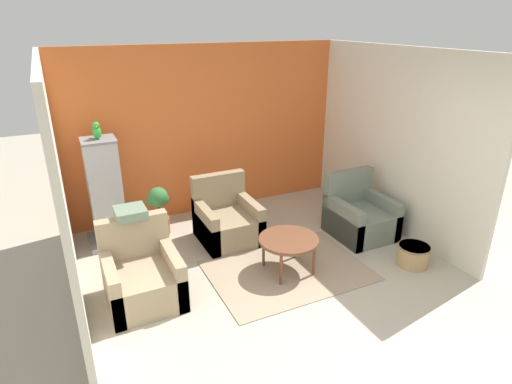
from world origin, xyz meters
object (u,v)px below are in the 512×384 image
object	(u,v)px
armchair_left	(142,277)
coffee_table	(289,241)
armchair_middle	(227,221)
potted_plant	(159,208)
parrot	(97,131)
armchair_right	(359,217)
birdcage	(106,195)
wicker_basket	(413,255)

from	to	relation	value
armchair_left	coffee_table	bearing A→B (deg)	-6.85
coffee_table	armchair_left	xyz separation A→B (m)	(-1.72, 0.21, -0.14)
armchair_middle	potted_plant	xyz separation A→B (m)	(-0.81, 0.56, 0.13)
armchair_left	potted_plant	xyz separation A→B (m)	(0.55, 1.46, 0.13)
potted_plant	parrot	bearing A→B (deg)	174.06
armchair_left	armchair_right	world-z (taller)	same
armchair_middle	birdcage	world-z (taller)	birdcage
coffee_table	parrot	world-z (taller)	parrot
potted_plant	birdcage	bearing A→B (deg)	174.22
coffee_table	birdcage	distance (m)	2.55
coffee_table	armchair_middle	xyz separation A→B (m)	(-0.36, 1.10, -0.14)
armchair_right	wicker_basket	world-z (taller)	armchair_right
birdcage	armchair_middle	bearing A→B (deg)	-23.04
armchair_right	potted_plant	bearing A→B (deg)	154.09
armchair_left	birdcage	distance (m)	1.59
coffee_table	birdcage	bearing A→B (deg)	136.81
birdcage	parrot	size ratio (longest dim) A/B	6.44
armchair_middle	parrot	xyz separation A→B (m)	(-1.49, 0.63, 1.31)
parrot	armchair_right	bearing A→B (deg)	-22.11
birdcage	wicker_basket	size ratio (longest dim) A/B	3.72
armchair_right	potted_plant	distance (m)	2.86
coffee_table	armchair_right	size ratio (longest dim) A/B	0.82
armchair_right	potted_plant	size ratio (longest dim) A/B	1.24
birdcage	parrot	xyz separation A→B (m)	(0.00, 0.00, 0.87)
armchair_left	armchair_right	size ratio (longest dim) A/B	1.00
armchair_right	potted_plant	xyz separation A→B (m)	(-2.57, 1.25, 0.13)
armchair_left	parrot	bearing A→B (deg)	94.64
wicker_basket	armchair_right	bearing A→B (deg)	95.38
wicker_basket	armchair_middle	bearing A→B (deg)	138.12
coffee_table	wicker_basket	world-z (taller)	coffee_table
parrot	coffee_table	bearing A→B (deg)	-43.22
armchair_right	parrot	size ratio (longest dim) A/B	3.85
parrot	potted_plant	xyz separation A→B (m)	(0.68, -0.07, -1.18)
armchair_left	potted_plant	bearing A→B (deg)	69.25
armchair_left	birdcage	size ratio (longest dim) A/B	0.60
birdcage	parrot	bearing A→B (deg)	90.00
armchair_middle	parrot	bearing A→B (deg)	156.90
armchair_middle	coffee_table	bearing A→B (deg)	-71.85
parrot	wicker_basket	distance (m)	4.30
coffee_table	potted_plant	distance (m)	2.04
coffee_table	birdcage	xyz separation A→B (m)	(-1.85, 1.73, 0.29)
coffee_table	birdcage	world-z (taller)	birdcage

